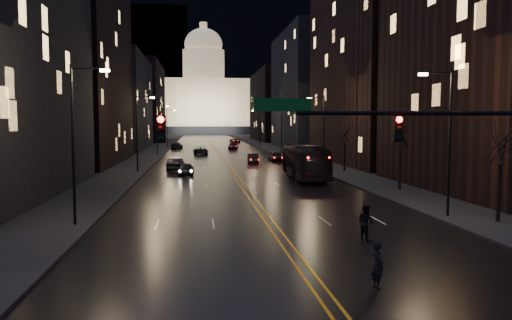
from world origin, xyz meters
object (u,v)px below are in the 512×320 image
object	(u,v)px
receding_car_a	(253,159)
pedestrian_a	(377,265)
traffic_signal	(456,141)
bus	(305,162)
oncoming_car_b	(176,165)
pedestrian_b	(366,223)
oncoming_car_a	(186,169)

from	to	relation	value
receding_car_a	pedestrian_a	size ratio (longest dim) A/B	2.56
traffic_signal	bus	distance (m)	32.51
oncoming_car_b	receding_car_a	distance (m)	14.35
pedestrian_b	receding_car_a	bearing A→B (deg)	-23.47
oncoming_car_a	pedestrian_b	size ratio (longest dim) A/B	2.34
traffic_signal	pedestrian_b	xyz separation A→B (m)	(-1.85, 5.00, -4.20)
bus	pedestrian_a	world-z (taller)	bus
receding_car_a	pedestrian_b	xyz separation A→B (m)	(0.30, -46.72, 0.19)
oncoming_car_a	pedestrian_a	size ratio (longest dim) A/B	2.51
oncoming_car_a	pedestrian_b	distance (m)	33.18
traffic_signal	pedestrian_a	size ratio (longest dim) A/B	10.23
traffic_signal	oncoming_car_b	xyz separation A→B (m)	(-12.62, 41.92, -4.32)
traffic_signal	oncoming_car_a	xyz separation A→B (m)	(-11.30, 36.81, -4.38)
receding_car_a	pedestrian_b	bearing A→B (deg)	-86.23
oncoming_car_a	oncoming_car_b	distance (m)	5.28
pedestrian_b	oncoming_car_a	bearing A→B (deg)	-7.29
receding_car_a	pedestrian_a	xyz separation A→B (m)	(-1.71, -53.72, 0.13)
oncoming_car_a	oncoming_car_b	xyz separation A→B (m)	(-1.32, 5.11, 0.06)
bus	pedestrian_a	bearing A→B (deg)	-96.32
pedestrian_a	bus	bearing A→B (deg)	-14.20
bus	pedestrian_b	world-z (taller)	bus
traffic_signal	bus	world-z (taller)	traffic_signal
pedestrian_a	pedestrian_b	size ratio (longest dim) A/B	0.93
receding_car_a	bus	bearing A→B (deg)	-77.16
oncoming_car_a	pedestrian_a	bearing A→B (deg)	102.09
traffic_signal	receding_car_a	xyz separation A→B (m)	(-2.15, 51.72, -4.39)
bus	pedestrian_a	distance (m)	34.68
receding_car_a	pedestrian_a	distance (m)	53.75
bus	pedestrian_b	bearing A→B (deg)	-94.24
traffic_signal	pedestrian_b	size ratio (longest dim) A/B	9.56
oncoming_car_b	bus	bearing A→B (deg)	149.28
oncoming_car_a	receding_car_a	xyz separation A→B (m)	(9.15, 14.92, -0.01)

